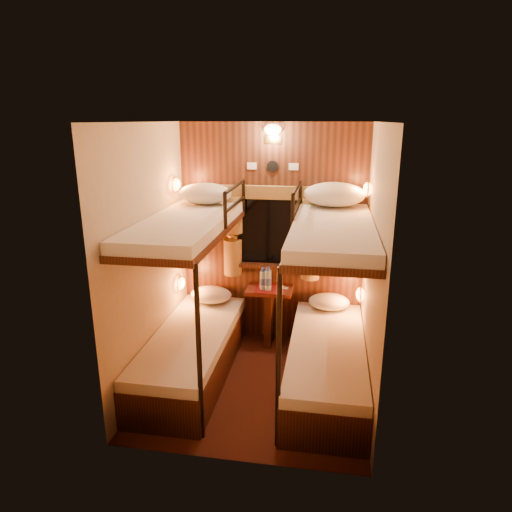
% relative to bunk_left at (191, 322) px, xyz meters
% --- Properties ---
extents(floor, '(2.10, 2.10, 0.00)m').
position_rel_bunk_left_xyz_m(floor, '(0.65, -0.07, -0.56)').
color(floor, '#38140F').
rests_on(floor, ground).
extents(ceiling, '(2.10, 2.10, 0.00)m').
position_rel_bunk_left_xyz_m(ceiling, '(0.65, -0.07, 1.84)').
color(ceiling, silver).
rests_on(ceiling, wall_back).
extents(wall_back, '(2.40, 0.00, 2.40)m').
position_rel_bunk_left_xyz_m(wall_back, '(0.65, 0.98, 0.64)').
color(wall_back, '#C6B293').
rests_on(wall_back, floor).
extents(wall_front, '(2.40, 0.00, 2.40)m').
position_rel_bunk_left_xyz_m(wall_front, '(0.65, -1.12, 0.64)').
color(wall_front, '#C6B293').
rests_on(wall_front, floor).
extents(wall_left, '(0.00, 2.40, 2.40)m').
position_rel_bunk_left_xyz_m(wall_left, '(-0.35, -0.07, 0.64)').
color(wall_left, '#C6B293').
rests_on(wall_left, floor).
extents(wall_right, '(0.00, 2.40, 2.40)m').
position_rel_bunk_left_xyz_m(wall_right, '(1.65, -0.07, 0.64)').
color(wall_right, '#C6B293').
rests_on(wall_right, floor).
extents(back_panel, '(2.00, 0.03, 2.40)m').
position_rel_bunk_left_xyz_m(back_panel, '(0.65, 0.97, 0.64)').
color(back_panel, black).
rests_on(back_panel, floor).
extents(bunk_left, '(0.72, 1.90, 1.82)m').
position_rel_bunk_left_xyz_m(bunk_left, '(0.00, 0.00, 0.00)').
color(bunk_left, black).
rests_on(bunk_left, floor).
extents(bunk_right, '(0.72, 1.90, 1.82)m').
position_rel_bunk_left_xyz_m(bunk_right, '(1.30, 0.00, 0.00)').
color(bunk_right, black).
rests_on(bunk_right, floor).
extents(window, '(1.00, 0.12, 0.79)m').
position_rel_bunk_left_xyz_m(window, '(0.65, 0.94, 0.62)').
color(window, black).
rests_on(window, back_panel).
extents(curtains, '(1.10, 0.22, 1.00)m').
position_rel_bunk_left_xyz_m(curtains, '(0.65, 0.90, 0.71)').
color(curtains, olive).
rests_on(curtains, back_panel).
extents(back_fixtures, '(0.54, 0.09, 0.48)m').
position_rel_bunk_left_xyz_m(back_fixtures, '(0.65, 0.93, 1.69)').
color(back_fixtures, black).
rests_on(back_fixtures, back_panel).
extents(reading_lamps, '(2.00, 0.20, 1.25)m').
position_rel_bunk_left_xyz_m(reading_lamps, '(0.65, 0.63, 0.68)').
color(reading_lamps, orange).
rests_on(reading_lamps, wall_left).
extents(table, '(0.50, 0.34, 0.66)m').
position_rel_bunk_left_xyz_m(table, '(0.65, 0.78, -0.14)').
color(table, '#5B2914').
rests_on(table, floor).
extents(bottle_left, '(0.07, 0.07, 0.24)m').
position_rel_bunk_left_xyz_m(bottle_left, '(0.58, 0.74, 0.20)').
color(bottle_left, '#99BFE5').
rests_on(bottle_left, table).
extents(bottle_right, '(0.08, 0.08, 0.26)m').
position_rel_bunk_left_xyz_m(bottle_right, '(0.64, 0.72, 0.21)').
color(bottle_right, '#99BFE5').
rests_on(bottle_right, table).
extents(sachet_a, '(0.09, 0.07, 0.01)m').
position_rel_bunk_left_xyz_m(sachet_a, '(0.81, 0.81, 0.09)').
color(sachet_a, silver).
rests_on(sachet_a, table).
extents(sachet_b, '(0.08, 0.06, 0.01)m').
position_rel_bunk_left_xyz_m(sachet_b, '(0.76, 0.86, 0.09)').
color(sachet_b, silver).
rests_on(sachet_b, table).
extents(pillow_lower_left, '(0.46, 0.33, 0.18)m').
position_rel_bunk_left_xyz_m(pillow_lower_left, '(-0.00, 0.75, -0.01)').
color(pillow_lower_left, white).
rests_on(pillow_lower_left, bunk_left).
extents(pillow_lower_right, '(0.44, 0.31, 0.17)m').
position_rel_bunk_left_xyz_m(pillow_lower_right, '(1.30, 0.77, -0.02)').
color(pillow_lower_right, white).
rests_on(pillow_lower_right, bunk_right).
extents(pillow_upper_left, '(0.54, 0.39, 0.21)m').
position_rel_bunk_left_xyz_m(pillow_upper_left, '(-0.00, 0.65, 1.14)').
color(pillow_upper_left, white).
rests_on(pillow_upper_left, bunk_left).
extents(pillow_upper_right, '(0.61, 0.44, 0.24)m').
position_rel_bunk_left_xyz_m(pillow_upper_right, '(1.30, 0.71, 1.15)').
color(pillow_upper_right, white).
rests_on(pillow_upper_right, bunk_right).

